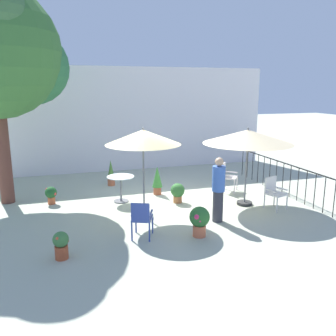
% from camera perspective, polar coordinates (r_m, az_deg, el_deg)
% --- Properties ---
extents(ground_plane, '(60.00, 60.00, 0.00)m').
position_cam_1_polar(ground_plane, '(10.37, 0.47, -5.66)').
color(ground_plane, '#B1B59D').
extents(villa_facade, '(11.08, 0.30, 4.09)m').
position_cam_1_polar(villa_facade, '(14.47, -5.35, 7.85)').
color(villa_facade, silver).
rests_on(villa_facade, ground).
extents(terrace_railing, '(0.03, 5.11, 1.01)m').
position_cam_1_polar(terrace_railing, '(11.78, 17.57, -0.56)').
color(terrace_railing, black).
rests_on(terrace_railing, ground).
extents(patio_umbrella_0, '(1.88, 1.88, 2.35)m').
position_cam_1_polar(patio_umbrella_0, '(8.74, -4.03, 4.82)').
color(patio_umbrella_0, '#2D2D2D').
rests_on(patio_umbrella_0, ground).
extents(patio_umbrella_1, '(2.49, 2.49, 2.22)m').
position_cam_1_polar(patio_umbrella_1, '(10.05, 12.71, 4.88)').
color(patio_umbrella_1, '#2D2D2D').
rests_on(patio_umbrella_1, ground).
extents(cafe_table_0, '(0.79, 0.79, 0.77)m').
position_cam_1_polar(cafe_table_0, '(10.44, -7.62, -2.56)').
color(cafe_table_0, white).
rests_on(cafe_table_0, ground).
extents(patio_chair_0, '(0.59, 0.63, 0.87)m').
position_cam_1_polar(patio_chair_0, '(7.89, -4.27, -7.85)').
color(patio_chair_0, '#334797').
rests_on(patio_chair_0, ground).
extents(patio_chair_1, '(0.58, 0.58, 0.88)m').
position_cam_1_polar(patio_chair_1, '(10.22, 16.67, -3.53)').
color(patio_chair_1, white).
rests_on(patio_chair_1, ground).
extents(patio_chair_2, '(0.66, 0.67, 0.91)m').
position_cam_1_polar(patio_chair_2, '(11.58, 9.49, -1.11)').
color(patio_chair_2, silver).
rests_on(patio_chair_2, ground).
extents(potted_plant_0, '(0.46, 0.46, 0.69)m').
position_cam_1_polar(potted_plant_0, '(8.05, 5.09, -8.25)').
color(potted_plant_0, '#CC6945').
rests_on(potted_plant_0, ground).
extents(potted_plant_1, '(0.31, 0.31, 0.56)m').
position_cam_1_polar(potted_plant_1, '(7.37, -16.84, -11.65)').
color(potted_plant_1, '#A84A2B').
rests_on(potted_plant_1, ground).
extents(potted_plant_2, '(0.25, 0.25, 0.89)m').
position_cam_1_polar(potted_plant_2, '(12.25, -9.17, -0.87)').
color(potted_plant_2, '#BA6140').
rests_on(potted_plant_2, ground).
extents(potted_plant_3, '(0.33, 0.33, 0.51)m').
position_cam_1_polar(potted_plant_3, '(10.74, -18.31, -3.98)').
color(potted_plant_3, '#BD5C35').
rests_on(potted_plant_3, ground).
extents(potted_plant_4, '(0.32, 0.32, 0.90)m').
position_cam_1_polar(potted_plant_4, '(11.07, -1.74, -1.83)').
color(potted_plant_4, '#A95438').
rests_on(potted_plant_4, ground).
extents(potted_plant_5, '(0.41, 0.41, 0.57)m').
position_cam_1_polar(potted_plant_5, '(10.34, 1.56, -3.83)').
color(potted_plant_5, '#BE7142').
rests_on(potted_plant_5, ground).
extents(potted_plant_6, '(0.23, 0.23, 0.87)m').
position_cam_1_polar(potted_plant_6, '(12.93, 7.90, 0.01)').
color(potted_plant_6, '#A2572D').
rests_on(potted_plant_6, ground).
extents(standing_person, '(0.32, 0.32, 1.63)m').
position_cam_1_polar(standing_person, '(8.84, 8.11, -3.37)').
color(standing_person, '#33333D').
rests_on(standing_person, ground).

